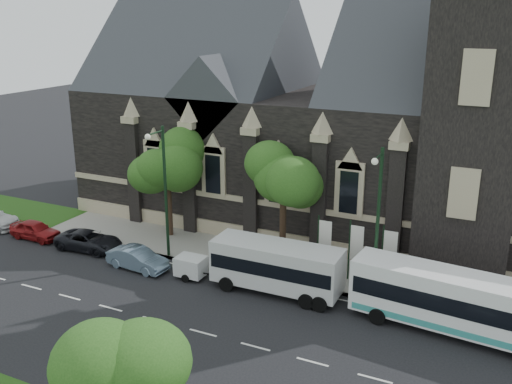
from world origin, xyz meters
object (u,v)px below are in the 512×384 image
Objects in this scene: tree_walk_right at (288,175)px; street_lamp_mid at (163,186)px; street_lamp_near at (377,218)px; car_far_red at (35,230)px; banner_flag_center at (354,246)px; banner_flag_right at (387,252)px; box_trailer at (191,266)px; banner_flag_left at (322,241)px; sedan at (138,259)px; shuttle_bus at (277,265)px; tree_walk_left at (171,161)px; tour_coach at (462,303)px; car_far_black at (89,241)px; tree_park_east at (138,369)px.

street_lamp_mid is at bearing -153.35° from tree_walk_right.
street_lamp_near is 25.05m from car_far_red.
banner_flag_right is (2.00, 0.00, 0.00)m from banner_flag_center.
banner_flag_center is at bearing 21.85° from box_trailer.
banner_flag_right is at bearing 0.00° from banner_flag_left.
box_trailer is 3.81m from sedan.
tree_walk_right is 11.10m from sedan.
banner_flag_left is 0.52× the size of shuttle_bus.
banner_flag_left is 1.00× the size of banner_flag_center.
tree_walk_left is 0.85× the size of street_lamp_near.
tour_coach is 10.34m from shuttle_bus.
car_far_black is at bearing -170.58° from banner_flag_center.
tree_walk_right is 14.71m from car_far_black.
tour_coach is 15.91m from box_trailer.
shuttle_bus is 1.83× the size of sedan.
shuttle_bus is at bearing -8.17° from street_lamp_mid.
banner_flag_left is at bearing 89.65° from tree_park_east.
street_lamp_near is at bearing -77.01° from sedan.
street_lamp_near reaches higher than sedan.
tree_walk_right is at bearing 166.40° from banner_flag_right.
street_lamp_mid is 2.25× the size of banner_flag_left.
tree_walk_right is 6.50m from shuttle_bus.
shuttle_bus is (-5.69, -3.14, -0.66)m from banner_flag_right.
box_trailer is at bearing -161.52° from banner_flag_right.
street_lamp_mid reaches higher than tour_coach.
tree_walk_left is (-11.97, 20.03, 1.12)m from tree_park_east.
banner_flag_left is at bearing -81.20° from car_far_red.
street_lamp_mid is (-10.18, 16.42, 0.49)m from tree_park_east.
banner_flag_center reaches higher than shuttle_bus.
tree_walk_right is 0.69× the size of tour_coach.
street_lamp_mid is 1.16× the size of shuttle_bus.
tree_park_east is at bearing -84.67° from shuttle_bus.
shuttle_bus is (-1.69, -3.14, -0.66)m from banner_flag_left.
street_lamp_mid reaches higher than sedan.
street_lamp_near is 3.45× the size of box_trailer.
banner_flag_left is 0.94× the size of sedan.
tree_walk_right is at bearing 161.59° from tour_coach.
banner_flag_center is (2.00, 0.00, 0.00)m from banner_flag_left.
street_lamp_near is 1.00× the size of street_lamp_mid.
tree_walk_left is at bearing 154.40° from shuttle_bus.
banner_flag_center is 0.35× the size of tour_coach.
banner_flag_left is 3.63m from shuttle_bus.
sedan is (-3.79, -0.35, -0.09)m from box_trailer.
banner_flag_right is at bearing 18.20° from box_trailer.
tree_walk_left is at bearing 131.34° from box_trailer.
tree_park_east is 0.81× the size of tree_walk_right.
banner_flag_center is 1.00× the size of car_far_red.
street_lamp_near is at bearing -90.65° from car_far_black.
street_lamp_near is at bearing -12.87° from tree_walk_left.
sedan is at bearing 127.51° from tree_park_east.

